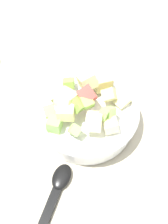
% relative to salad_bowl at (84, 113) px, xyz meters
% --- Properties ---
extents(ground_plane, '(2.40, 2.40, 0.00)m').
position_rel_salad_bowl_xyz_m(ground_plane, '(0.00, -0.00, -0.04)').
color(ground_plane, silver).
extents(placemat, '(0.47, 0.35, 0.01)m').
position_rel_salad_bowl_xyz_m(placemat, '(0.00, -0.00, -0.04)').
color(placemat, '#BCB299').
rests_on(placemat, ground_plane).
extents(salad_bowl, '(0.23, 0.23, 0.12)m').
position_rel_salad_bowl_xyz_m(salad_bowl, '(0.00, 0.00, 0.00)').
color(salad_bowl, white).
rests_on(salad_bowl, placemat).
extents(serving_spoon, '(0.22, 0.14, 0.01)m').
position_rel_salad_bowl_xyz_m(serving_spoon, '(-0.17, -0.09, -0.03)').
color(serving_spoon, black).
rests_on(serving_spoon, placemat).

